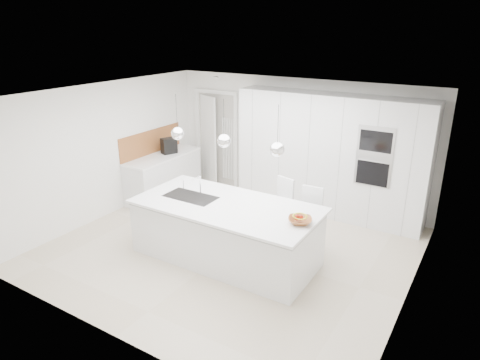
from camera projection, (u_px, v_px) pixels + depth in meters
The scene contains 27 objects.
floor at pixel (230, 248), 7.04m from camera, with size 5.50×5.50×0.00m, color beige.
wall_back at pixel (297, 141), 8.61m from camera, with size 5.50×5.50×0.00m, color white.
wall_left at pixel (106, 151), 7.96m from camera, with size 5.00×5.00×0.00m, color white.
ceiling at pixel (229, 95), 6.18m from camera, with size 5.50×5.50×0.00m, color white.
tall_cabinets at pixel (329, 156), 8.01m from camera, with size 3.60×0.60×2.30m, color white.
oven_stack at pixel (374, 157), 7.25m from camera, with size 0.62×0.04×1.05m, color #A5A5A8, non-canonical shape.
doorway_frame at pixel (217, 140), 9.62m from camera, with size 1.11×0.08×2.13m, color white, non-canonical shape.
hallway_door at pixel (206, 139), 9.71m from camera, with size 0.82×0.04×2.00m, color white.
radiator at pixel (228, 149), 9.52m from camera, with size 0.32×0.04×1.40m, color white, non-canonical shape.
left_base_cabinets at pixel (164, 177), 9.06m from camera, with size 0.60×1.80×0.86m, color white.
left_worktop at pixel (162, 156), 8.90m from camera, with size 0.62×1.82×0.04m, color white.
oak_backsplash at pixel (151, 142), 8.95m from camera, with size 0.02×1.80×0.50m, color #A26031.
island_base at pixel (225, 233), 6.60m from camera, with size 2.80×1.20×0.86m, color white.
island_worktop at pixel (227, 205), 6.49m from camera, with size 2.84×1.40×0.04m, color white.
island_sink at pixel (191, 201), 6.79m from camera, with size 0.84×0.44×0.18m, color #3F3F42, non-canonical shape.
island_tap at pixel (200, 185), 6.84m from camera, with size 0.02×0.02×0.30m, color white.
pendant_left at pixel (178, 133), 6.52m from camera, with size 0.20×0.20×0.20m, color white.
pendant_mid at pixel (224, 141), 6.10m from camera, with size 0.20×0.20×0.20m, color white.
pendant_right at pixel (277, 150), 5.68m from camera, with size 0.20×0.20×0.20m, color white.
fruit_bowl at pixel (300, 221), 5.84m from camera, with size 0.33×0.33×0.08m, color #A26031.
espresso_machine at pixel (169, 146), 8.99m from camera, with size 0.20×0.31×0.33m, color black.
bar_stool_left at pixel (281, 212), 7.06m from camera, with size 0.36×0.50×1.10m, color white, non-canonical shape.
bar_stool_right at pixel (308, 222), 6.71m from camera, with size 0.36×0.50×1.09m, color white, non-canonical shape.
apple_a at pixel (300, 218), 5.86m from camera, with size 0.08×0.08×0.08m, color #A31807.
apple_b at pixel (297, 217), 5.86m from camera, with size 0.08×0.08×0.08m, color #A31807.
apple_c at pixel (300, 218), 5.87m from camera, with size 0.08×0.08×0.08m, color #A31807.
banana_bunch at pixel (300, 216), 5.81m from camera, with size 0.21×0.21×0.03m, color #FAF23C.
Camera 1 is at (3.39, -5.23, 3.47)m, focal length 32.00 mm.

